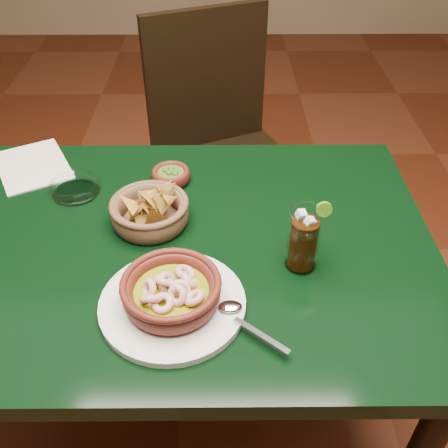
{
  "coord_description": "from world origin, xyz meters",
  "views": [
    {
      "loc": [
        0.13,
        -0.82,
        1.47
      ],
      "look_at": [
        0.14,
        -0.02,
        0.81
      ],
      "focal_mm": 40.0,
      "sensor_mm": 36.0,
      "label": 1
    }
  ],
  "objects_px": {
    "cola_drink": "(304,240)",
    "dining_table": "(164,271)",
    "chip_basket": "(150,211)",
    "dining_chair": "(222,150)",
    "shrimp_plate": "(172,295)"
  },
  "relations": [
    {
      "from": "dining_chair",
      "to": "shrimp_plate",
      "type": "relative_size",
      "value": 2.86
    },
    {
      "from": "cola_drink",
      "to": "dining_table",
      "type": "bearing_deg",
      "value": 164.77
    },
    {
      "from": "dining_chair",
      "to": "cola_drink",
      "type": "height_order",
      "value": "dining_chair"
    },
    {
      "from": "dining_table",
      "to": "cola_drink",
      "type": "distance_m",
      "value": 0.35
    },
    {
      "from": "dining_chair",
      "to": "dining_table",
      "type": "bearing_deg",
      "value": -101.05
    },
    {
      "from": "dining_table",
      "to": "chip_basket",
      "type": "bearing_deg",
      "value": 113.42
    },
    {
      "from": "shrimp_plate",
      "to": "chip_basket",
      "type": "xyz_separation_m",
      "value": [
        -0.07,
        0.25,
        -0.0
      ]
    },
    {
      "from": "dining_table",
      "to": "cola_drink",
      "type": "relative_size",
      "value": 7.46
    },
    {
      "from": "dining_table",
      "to": "dining_chair",
      "type": "bearing_deg",
      "value": 78.95
    },
    {
      "from": "shrimp_plate",
      "to": "cola_drink",
      "type": "xyz_separation_m",
      "value": [
        0.25,
        0.11,
        0.04
      ]
    },
    {
      "from": "dining_table",
      "to": "shrimp_plate",
      "type": "bearing_deg",
      "value": -77.54
    },
    {
      "from": "chip_basket",
      "to": "cola_drink",
      "type": "relative_size",
      "value": 1.3
    },
    {
      "from": "dining_table",
      "to": "cola_drink",
      "type": "height_order",
      "value": "cola_drink"
    },
    {
      "from": "dining_table",
      "to": "cola_drink",
      "type": "bearing_deg",
      "value": -15.23
    },
    {
      "from": "shrimp_plate",
      "to": "cola_drink",
      "type": "distance_m",
      "value": 0.28
    }
  ]
}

